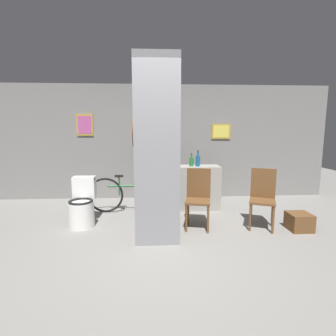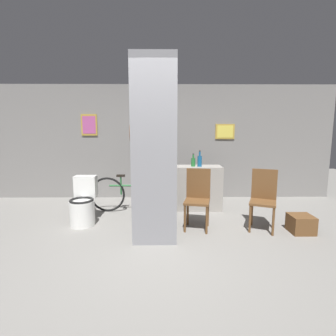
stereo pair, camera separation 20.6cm
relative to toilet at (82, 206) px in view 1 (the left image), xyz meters
name	(u,v)px [view 1 (the left image)]	position (x,y,z in m)	size (l,w,h in m)	color
ground_plane	(159,246)	(1.27, -0.86, -0.33)	(14.00, 14.00, 0.00)	gray
wall_back	(156,142)	(1.27, 1.77, 0.97)	(8.00, 0.09, 2.60)	gray
pillar_center	(156,149)	(1.25, -0.30, 0.97)	(0.65, 1.12, 2.60)	gray
counter_shelf	(184,188)	(1.81, 0.82, 0.11)	(1.42, 0.44, 0.88)	gray
toilet	(82,206)	(0.00, 0.00, 0.00)	(0.42, 0.58, 0.80)	white
chair_near_pillar	(198,196)	(1.92, -0.19, 0.20)	(0.47, 0.47, 0.97)	brown
chair_by_doorway	(263,196)	(2.98, -0.25, 0.20)	(0.51, 0.51, 0.97)	brown
bicycle	(134,194)	(0.81, 0.67, 0.03)	(1.76, 0.42, 0.74)	black
bottle_tall	(198,160)	(2.08, 0.77, 0.67)	(0.09, 0.09, 0.32)	#19598C
bottle_short	(191,161)	(1.95, 0.79, 0.64)	(0.08, 0.08, 0.26)	#267233
floor_crate	(299,222)	(3.53, -0.42, -0.19)	(0.34, 0.34, 0.28)	brown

